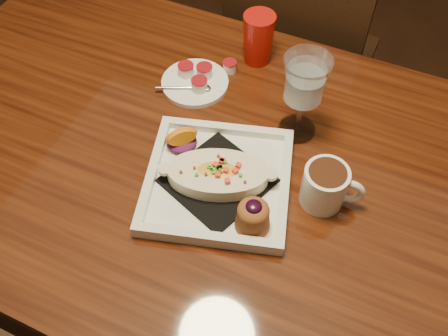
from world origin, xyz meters
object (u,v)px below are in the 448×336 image
at_px(plate, 221,181).
at_px(red_tumbler, 258,39).
at_px(chair_far, 297,62).
at_px(saucer, 195,81).
at_px(coffee_mug, 326,185).
at_px(goblet, 305,84).
at_px(table, 211,184).

relative_size(plate, red_tumbler, 2.77).
height_order(chair_far, saucer, chair_far).
height_order(coffee_mug, goblet, goblet).
height_order(goblet, red_tumbler, goblet).
bearing_deg(goblet, table, -133.24).
relative_size(coffee_mug, goblet, 0.60).
xyz_separation_m(plate, red_tumbler, (-0.08, 0.39, 0.04)).
height_order(table, coffee_mug, coffee_mug).
relative_size(coffee_mug, saucer, 0.77).
distance_m(coffee_mug, saucer, 0.42).
distance_m(coffee_mug, red_tumbler, 0.43).
distance_m(plate, coffee_mug, 0.21).
bearing_deg(saucer, plate, -53.73).
distance_m(table, red_tumbler, 0.37).
xyz_separation_m(chair_far, saucer, (-0.13, -0.45, 0.25)).
bearing_deg(saucer, chair_far, 73.95).
height_order(plate, red_tumbler, red_tumbler).
bearing_deg(goblet, coffee_mug, -54.58).
bearing_deg(table, chair_far, 90.00).
height_order(saucer, red_tumbler, red_tumbler).
xyz_separation_m(chair_far, coffee_mug, (0.25, -0.63, 0.29)).
xyz_separation_m(coffee_mug, saucer, (-0.37, 0.19, -0.04)).
relative_size(table, saucer, 9.44).
height_order(coffee_mug, saucer, coffee_mug).
height_order(chair_far, coffee_mug, chair_far).
relative_size(saucer, red_tumbler, 1.25).
relative_size(chair_far, saucer, 5.86).
relative_size(table, plate, 4.26).
height_order(plate, goblet, goblet).
xyz_separation_m(table, saucer, (-0.13, 0.18, 0.11)).
bearing_deg(goblet, plate, -112.61).
bearing_deg(table, red_tumbler, 94.86).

